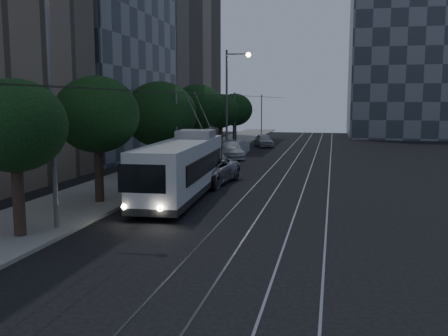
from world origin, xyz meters
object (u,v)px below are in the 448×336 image
Objects in this scene: car_white_d at (264,140)px; car_white_a at (217,159)px; streetlamp_far at (231,92)px; car_white_b at (230,150)px; streetlamp_near at (60,72)px; trolleybus at (182,168)px; car_white_c at (234,148)px; pickup_silver at (207,171)px.

car_white_a is at bearing -112.81° from car_white_d.
car_white_a is at bearing -85.30° from streetlamp_far.
car_white_a is 5.56m from car_white_b.
car_white_a is at bearing 86.28° from streetlamp_near.
car_white_d is at bearing 70.17° from car_white_a.
streetlamp_far is (-2.09, -8.38, 5.26)m from car_white_d.
trolleybus is 2.22× the size of car_white_b.
trolleybus reaches higher than car_white_d.
car_white_a is at bearing -72.92° from car_white_c.
pickup_silver is at bearing -83.21° from streetlamp_far.
trolleybus is 1.12× the size of streetlamp_near.
car_white_a is (-1.34, 8.42, -0.22)m from pickup_silver.
pickup_silver is 1.43× the size of car_white_c.
streetlamp_far is at bearing 103.62° from pickup_silver.
pickup_silver reaches higher than car_white_b.
trolleybus reaches higher than car_white_a.
pickup_silver is 16.58m from car_white_c.
car_white_d reaches higher than car_white_c.
streetlamp_far reaches higher than car_white_d.
trolleybus is at bearing -100.39° from car_white_a.
trolleybus is at bearing 71.99° from streetlamp_near.
streetlamp_near is (-1.08, -28.67, 5.58)m from car_white_c.
pickup_silver is 0.60× the size of streetlamp_far.
car_white_a is at bearing 105.84° from pickup_silver.
streetlamp_far is at bearing 79.27° from car_white_a.
pickup_silver is 13.59m from streetlamp_near.
streetlamp_near is at bearing -76.90° from car_white_c.
car_white_a is 8.09m from car_white_c.
car_white_d is at bearing 95.55° from car_white_c.
streetlamp_far reaches higher than car_white_b.
trolleybus is 1.18× the size of streetlamp_far.
car_white_d is (1.60, 9.35, 0.03)m from car_white_c.
streetlamp_near is at bearing -91.15° from streetlamp_far.
car_white_d is at bearing 86.52° from trolleybus.
car_white_b is 6.31m from streetlamp_far.
pickup_silver reaches higher than car_white_d.
pickup_silver is 0.57× the size of streetlamp_near.
trolleybus is 1.96× the size of pickup_silver.
car_white_b is (-1.45, 13.97, -0.06)m from pickup_silver.
streetlamp_near is (-2.68, -38.02, 5.54)m from car_white_d.
car_white_b is at bearing -115.41° from car_white_d.
car_white_c is at bearing 76.39° from car_white_a.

